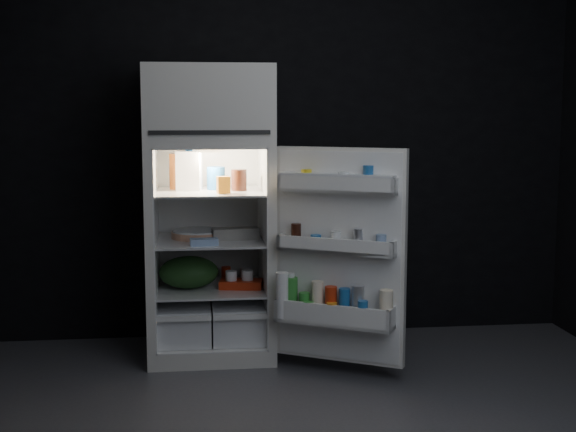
{
  "coord_description": "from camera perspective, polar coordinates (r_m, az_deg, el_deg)",
  "views": [
    {
      "loc": [
        -0.55,
        -3.61,
        1.52
      ],
      "look_at": [
        0.01,
        1.0,
        0.9
      ],
      "focal_mm": 50.0,
      "sensor_mm": 36.0,
      "label": 1
    }
  ],
  "objects": [
    {
      "name": "flat_package",
      "position": [
        4.73,
        -5.99,
        -1.85
      ],
      "size": [
        0.17,
        0.09,
        0.04
      ],
      "primitive_type": "cube",
      "rotation": [
        0.0,
        0.0,
        0.08
      ],
      "color": "#7D99C1",
      "rests_on": "refrigerator"
    },
    {
      "name": "small_can_silver",
      "position": [
        5.13,
        -2.98,
        -4.19
      ],
      "size": [
        0.08,
        0.08,
        0.09
      ],
      "primitive_type": "cylinder",
      "rotation": [
        0.0,
        0.0,
        -0.01
      ],
      "color": "white",
      "rests_on": "refrigerator"
    },
    {
      "name": "wall_back",
      "position": [
        5.34,
        -1.0,
        5.79
      ],
      "size": [
        4.0,
        0.0,
        2.7
      ],
      "primitive_type": "cube",
      "color": "black",
      "rests_on": "ground"
    },
    {
      "name": "yogurt_tray",
      "position": [
        4.96,
        -3.36,
        -4.86
      ],
      "size": [
        0.28,
        0.18,
        0.05
      ],
      "primitive_type": "cube",
      "rotation": [
        0.0,
        0.0,
        -0.18
      ],
      "color": "#B92B0F",
      "rests_on": "refrigerator"
    },
    {
      "name": "fridge_door",
      "position": [
        4.52,
        3.54,
        -3.13
      ],
      "size": [
        0.72,
        0.52,
        1.22
      ],
      "color": "silver",
      "rests_on": "ground"
    },
    {
      "name": "milk_jug",
      "position": [
        4.95,
        -7.04,
        3.21
      ],
      "size": [
        0.16,
        0.16,
        0.24
      ],
      "primitive_type": "cube",
      "rotation": [
        0.0,
        0.0,
        -0.14
      ],
      "color": "white",
      "rests_on": "refrigerator"
    },
    {
      "name": "floor",
      "position": [
        3.96,
        1.68,
        -15.01
      ],
      "size": [
        4.0,
        3.4,
        0.0
      ],
      "primitive_type": "cube",
      "color": "#4B4B50",
      "rests_on": "ground"
    },
    {
      "name": "small_can_red",
      "position": [
        5.18,
        -4.42,
        -4.1
      ],
      "size": [
        0.08,
        0.08,
        0.09
      ],
      "primitive_type": "cylinder",
      "rotation": [
        0.0,
        0.0,
        -0.32
      ],
      "color": "#B92B0F",
      "rests_on": "refrigerator"
    },
    {
      "name": "wrapped_pkg",
      "position": [
        5.07,
        -3.89,
        -1.13
      ],
      "size": [
        0.15,
        0.13,
        0.05
      ],
      "primitive_type": "cube",
      "rotation": [
        0.0,
        0.0,
        0.17
      ],
      "color": "#F6E8C9",
      "rests_on": "refrigerator"
    },
    {
      "name": "egg_carton",
      "position": [
        4.93,
        -3.75,
        -1.27
      ],
      "size": [
        0.3,
        0.14,
        0.07
      ],
      "primitive_type": "cube",
      "rotation": [
        0.0,
        0.0,
        0.11
      ],
      "color": "gray",
      "rests_on": "refrigerator"
    },
    {
      "name": "wall_front",
      "position": [
        1.99,
        9.14,
        2.55
      ],
      "size": [
        4.0,
        0.0,
        2.7
      ],
      "primitive_type": "cube",
      "color": "black",
      "rests_on": "ground"
    },
    {
      "name": "small_carton",
      "position": [
        4.75,
        -4.62,
        2.22
      ],
      "size": [
        0.08,
        0.07,
        0.1
      ],
      "primitive_type": "cube",
      "rotation": [
        0.0,
        0.0,
        0.19
      ],
      "color": "orange",
      "rests_on": "refrigerator"
    },
    {
      "name": "produce_bag",
      "position": [
        4.98,
        -7.08,
        -3.99
      ],
      "size": [
        0.38,
        0.32,
        0.2
      ],
      "primitive_type": "ellipsoid",
      "rotation": [
        0.0,
        0.0,
        -0.04
      ],
      "color": "#193815",
      "rests_on": "refrigerator"
    },
    {
      "name": "refrigerator",
      "position": [
        4.96,
        -5.61,
        1.04
      ],
      "size": [
        0.76,
        0.71,
        1.78
      ],
      "color": "silver",
      "rests_on": "ground"
    },
    {
      "name": "mayo_jar",
      "position": [
        4.98,
        -5.14,
        2.69
      ],
      "size": [
        0.12,
        0.12,
        0.14
      ],
      "primitive_type": "cylinder",
      "rotation": [
        0.0,
        0.0,
        -0.09
      ],
      "color": "#1C599C",
      "rests_on": "refrigerator"
    },
    {
      "name": "amber_bottle",
      "position": [
        5.02,
        -7.95,
        3.15
      ],
      "size": [
        0.09,
        0.09,
        0.22
      ],
      "primitive_type": "cylinder",
      "rotation": [
        0.0,
        0.0,
        0.07
      ],
      "color": "#BF5C1E",
      "rests_on": "refrigerator"
    },
    {
      "name": "jam_jar",
      "position": [
        4.9,
        -3.51,
        2.57
      ],
      "size": [
        0.1,
        0.1,
        0.13
      ],
      "primitive_type": "cylinder",
      "rotation": [
        0.0,
        0.0,
        0.03
      ],
      "color": "black",
      "rests_on": "refrigerator"
    },
    {
      "name": "pie",
      "position": [
        5.01,
        -6.45,
        -1.33
      ],
      "size": [
        0.34,
        0.34,
        0.04
      ],
      "primitive_type": "cylinder",
      "rotation": [
        0.0,
        0.0,
        0.06
      ],
      "color": "tan",
      "rests_on": "refrigerator"
    }
  ]
}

